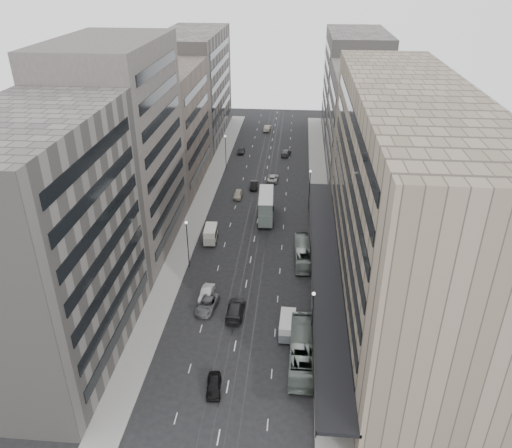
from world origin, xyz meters
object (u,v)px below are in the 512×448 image
(sedan_2, at_px, (207,305))
(sedan_1, at_px, (207,293))
(bus_near, at_px, (302,350))
(panel_van, at_px, (211,234))
(sedan_0, at_px, (214,385))
(double_decker, at_px, (266,206))
(vw_microbus, at_px, (287,325))
(bus_far, at_px, (302,253))

(sedan_2, bearing_deg, sedan_1, 109.31)
(bus_near, bearing_deg, panel_van, -59.73)
(bus_near, bearing_deg, sedan_1, -39.84)
(panel_van, distance_m, sedan_0, 34.61)
(double_decker, distance_m, sedan_1, 27.00)
(bus_near, height_order, vw_microbus, bus_near)
(vw_microbus, distance_m, sedan_2, 12.35)
(panel_van, distance_m, sedan_1, 16.60)
(double_decker, relative_size, sedan_2, 1.81)
(bus_near, distance_m, sedan_2, 16.32)
(vw_microbus, xyz_separation_m, panel_van, (-14.19, 23.50, 0.11))
(vw_microbus, height_order, sedan_0, vw_microbus)
(sedan_0, bearing_deg, bus_near, 23.40)
(bus_near, xyz_separation_m, sedan_1, (-13.93, 11.93, -0.94))
(bus_near, height_order, double_decker, double_decker)
(sedan_0, bearing_deg, bus_far, 64.84)
(panel_van, xyz_separation_m, sedan_1, (2.14, -16.44, -0.82))
(bus_near, height_order, sedan_0, bus_near)
(vw_microbus, relative_size, sedan_1, 1.09)
(bus_near, xyz_separation_m, sedan_0, (-10.00, -5.69, -0.98))
(bus_far, distance_m, double_decker, 16.10)
(bus_far, height_order, double_decker, double_decker)
(bus_near, height_order, sedan_2, bus_near)
(bus_far, relative_size, sedan_2, 1.94)
(bus_near, bearing_deg, double_decker, -78.81)
(bus_far, bearing_deg, double_decker, -66.39)
(sedan_1, distance_m, sedan_2, 2.71)
(double_decker, xyz_separation_m, sedan_0, (-3.00, -43.64, -2.09))
(vw_microbus, bearing_deg, bus_far, 85.94)
(double_decker, height_order, sedan_2, double_decker)
(bus_near, relative_size, sedan_0, 2.92)
(sedan_0, height_order, sedan_1, sedan_1)
(vw_microbus, bearing_deg, sedan_2, 160.78)
(bus_far, xyz_separation_m, vw_microbus, (-1.88, -18.64, 0.02))
(double_decker, bearing_deg, bus_near, -82.19)
(bus_far, distance_m, vw_microbus, 18.73)
(bus_near, relative_size, double_decker, 1.26)
(panel_van, bearing_deg, bus_near, -63.27)
(bus_far, bearing_deg, panel_van, -19.09)
(sedan_1, height_order, sedan_2, sedan_1)
(bus_near, distance_m, panel_van, 32.61)
(bus_far, distance_m, sedan_0, 30.87)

